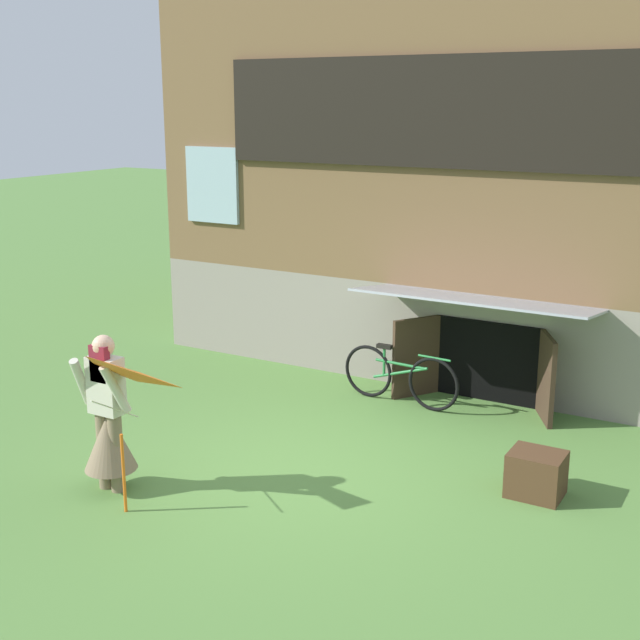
{
  "coord_description": "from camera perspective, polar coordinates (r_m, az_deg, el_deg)",
  "views": [
    {
      "loc": [
        4.21,
        -7.06,
        3.78
      ],
      "look_at": [
        -0.23,
        0.66,
        1.45
      ],
      "focal_mm": 47.56,
      "sensor_mm": 36.0,
      "label": 1
    }
  ],
  "objects": [
    {
      "name": "log_house",
      "position": [
        13.43,
        11.7,
        9.53
      ],
      "size": [
        8.52,
        6.42,
        5.3
      ],
      "color": "gray",
      "rests_on": "ground_plane"
    },
    {
      "name": "wooden_crate",
      "position": [
        8.68,
        14.35,
        -10.02
      ],
      "size": [
        0.52,
        0.44,
        0.45
      ],
      "primitive_type": "cube",
      "color": "#4C331E",
      "rests_on": "ground_plane"
    },
    {
      "name": "ground_plane",
      "position": [
        9.05,
        -0.82,
        -10.04
      ],
      "size": [
        60.0,
        60.0,
        0.0
      ],
      "primitive_type": "plane",
      "color": "#56843D"
    },
    {
      "name": "kite",
      "position": [
        7.85,
        -15.33,
        -4.98
      ],
      "size": [
        0.85,
        0.97,
        1.44
      ],
      "color": "orange",
      "rests_on": "ground_plane"
    },
    {
      "name": "person",
      "position": [
        8.62,
        -14.06,
        -6.93
      ],
      "size": [
        0.61,
        0.52,
        1.6
      ],
      "rotation": [
        0.0,
        0.0,
        -0.26
      ],
      "color": "#7F6B51",
      "rests_on": "ground_plane"
    },
    {
      "name": "bicycle_green",
      "position": [
        10.84,
        5.4,
        -3.79
      ],
      "size": [
        1.64,
        0.16,
        0.75
      ],
      "rotation": [
        0.0,
        0.0,
        -0.07
      ],
      "color": "black",
      "rests_on": "ground_plane"
    }
  ]
}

